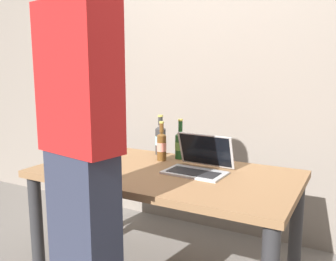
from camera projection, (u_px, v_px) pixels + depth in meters
desk at (165, 187)px, 2.24m from camera, size 1.57×0.84×0.70m
laptop at (199, 163)px, 2.19m from camera, size 0.37×0.31×0.22m
beer_bottle_dark at (180, 144)px, 2.50m from camera, size 0.07×0.07×0.27m
beer_bottle_brown at (162, 145)px, 2.45m from camera, size 0.06×0.06×0.27m
beer_bottle_green at (160, 139)px, 2.62m from camera, size 0.08×0.08×0.28m
person_figure at (81, 147)px, 1.61m from camera, size 0.41×0.32×1.85m
coffee_mug at (60, 163)px, 2.18m from camera, size 0.11×0.07×0.11m
back_wall at (218, 70)px, 2.88m from camera, size 6.00×0.10×2.60m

